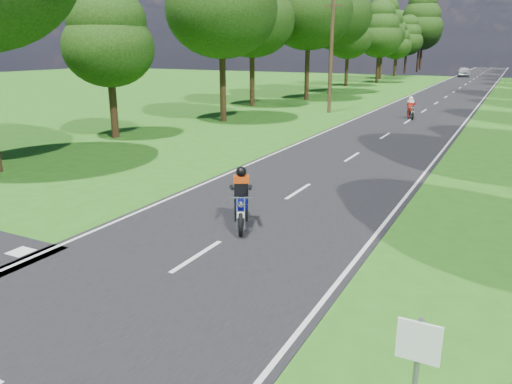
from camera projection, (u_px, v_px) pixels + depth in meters
The scene contains 9 objects.
ground at pixel (139, 294), 9.74m from camera, with size 160.00×160.00×0.00m, color #2A6216.
main_road at pixel (454, 92), 52.31m from camera, with size 7.00×140.00×0.02m, color black.
road_markings at pixel (450, 93), 50.77m from camera, with size 7.40×140.00×0.01m.
treeline at pixel (485, 14), 57.93m from camera, with size 40.00×115.35×14.78m.
telegraph_pole at pixel (331, 55), 35.09m from camera, with size 1.20×0.26×8.00m.
road_sign at pixel (415, 375), 5.21m from camera, with size 0.45×0.07×2.00m.
rider_near_blue at pixel (241, 197), 13.21m from camera, with size 0.63×1.89×1.57m, color #0B0E80, non-canonical shape.
rider_far_red at pixel (411, 108), 32.88m from camera, with size 0.58×1.74×1.45m, color #9B230B, non-canonical shape.
distant_car at pixel (464, 72), 78.03m from camera, with size 1.81×4.51×1.54m, color silver.
Camera 1 is at (6.08, -6.74, 4.65)m, focal length 35.00 mm.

